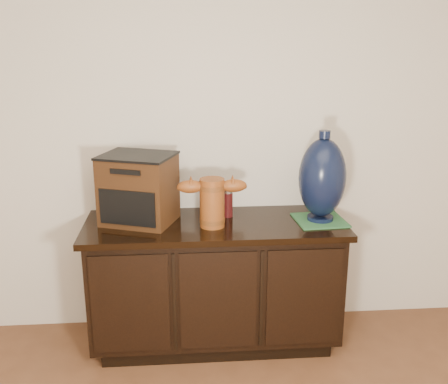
{
  "coord_description": "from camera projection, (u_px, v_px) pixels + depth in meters",
  "views": [
    {
      "loc": [
        -0.17,
        -0.53,
        1.76
      ],
      "look_at": [
        0.05,
        2.18,
        0.95
      ],
      "focal_mm": 42.0,
      "sensor_mm": 36.0,
      "label": 1
    }
  ],
  "objects": [
    {
      "name": "lamp_base",
      "position": [
        322.0,
        178.0,
        2.89
      ],
      "size": [
        0.28,
        0.28,
        0.51
      ],
      "rotation": [
        0.0,
        0.0,
        0.07
      ],
      "color": "black",
      "rests_on": "green_mat"
    },
    {
      "name": "terracotta_vessel",
      "position": [
        212.0,
        200.0,
        2.84
      ],
      "size": [
        0.38,
        0.14,
        0.27
      ],
      "rotation": [
        0.0,
        0.0,
        0.0
      ],
      "color": "#934A1A",
      "rests_on": "sideboard"
    },
    {
      "name": "sideboard",
      "position": [
        215.0,
        282.0,
        3.04
      ],
      "size": [
        1.46,
        0.56,
        0.75
      ],
      "color": "black",
      "rests_on": "ground"
    },
    {
      "name": "green_mat",
      "position": [
        320.0,
        220.0,
        2.96
      ],
      "size": [
        0.29,
        0.29,
        0.01
      ],
      "primitive_type": "cube",
      "rotation": [
        0.0,
        0.0,
        0.07
      ],
      "color": "#2D6537",
      "rests_on": "sideboard"
    },
    {
      "name": "tv_radio",
      "position": [
        139.0,
        189.0,
        2.9
      ],
      "size": [
        0.47,
        0.42,
        0.39
      ],
      "rotation": [
        0.0,
        0.0,
        -0.35
      ],
      "color": "#391F0E",
      "rests_on": "sideboard"
    },
    {
      "name": "spray_can",
      "position": [
        228.0,
        203.0,
        3.01
      ],
      "size": [
        0.06,
        0.06,
        0.17
      ],
      "color": "#621012",
      "rests_on": "sideboard"
    }
  ]
}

